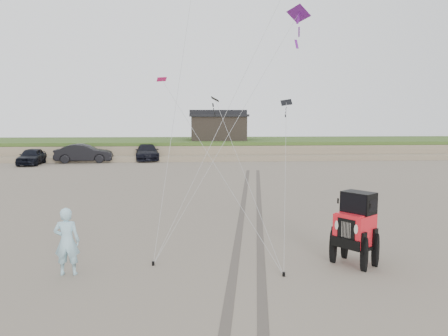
{
  "coord_description": "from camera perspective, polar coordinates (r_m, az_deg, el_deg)",
  "views": [
    {
      "loc": [
        -0.62,
        -12.17,
        4.43
      ],
      "look_at": [
        0.39,
        3.0,
        2.6
      ],
      "focal_mm": 35.0,
      "sensor_mm": 36.0,
      "label": 1
    }
  ],
  "objects": [
    {
      "name": "truck_b",
      "position": [
        43.53,
        -17.82,
        1.84
      ],
      "size": [
        5.44,
        2.28,
        1.75
      ],
      "primitive_type": "imported",
      "rotation": [
        0.0,
        0.0,
        1.65
      ],
      "color": "black",
      "rests_on": "ground"
    },
    {
      "name": "stake_main",
      "position": [
        13.44,
        -9.23,
        -12.2
      ],
      "size": [
        0.08,
        0.08,
        0.12
      ],
      "primitive_type": "cylinder",
      "color": "black",
      "rests_on": "ground"
    },
    {
      "name": "stake_aux",
      "position": [
        12.54,
        7.82,
        -13.59
      ],
      "size": [
        0.08,
        0.08,
        0.12
      ],
      "primitive_type": "cylinder",
      "color": "black",
      "rests_on": "ground"
    },
    {
      "name": "cabin",
      "position": [
        49.25,
        -0.77,
        5.46
      ],
      "size": [
        6.4,
        5.4,
        3.35
      ],
      "color": "black",
      "rests_on": "dune_ridge"
    },
    {
      "name": "man",
      "position": [
        13.04,
        -19.83,
        -9.0
      ],
      "size": [
        0.71,
        0.48,
        1.91
      ],
      "primitive_type": "imported",
      "rotation": [
        0.0,
        0.0,
        3.18
      ],
      "color": "#7EB3C4",
      "rests_on": "ground"
    },
    {
      "name": "dune_ridge",
      "position": [
        49.8,
        -3.1,
        2.69
      ],
      "size": [
        160.0,
        14.25,
        1.73
      ],
      "color": "#7A6B54",
      "rests_on": "ground"
    },
    {
      "name": "ground",
      "position": [
        12.96,
        -0.86,
        -13.12
      ],
      "size": [
        160.0,
        160.0,
        0.0
      ],
      "primitive_type": "plane",
      "color": "#6B6054",
      "rests_on": "ground"
    },
    {
      "name": "tire_tracks",
      "position": [
        20.81,
        3.52,
        -5.43
      ],
      "size": [
        5.22,
        29.74,
        0.01
      ],
      "color": "#4C443D",
      "rests_on": "ground"
    },
    {
      "name": "jeep",
      "position": [
        13.64,
        16.67,
        -8.53
      ],
      "size": [
        4.94,
        4.52,
        1.75
      ],
      "primitive_type": null,
      "rotation": [
        0.0,
        0.0,
        -0.9
      ],
      "color": "red",
      "rests_on": "ground"
    },
    {
      "name": "kite_flock",
      "position": [
        21.15,
        6.23,
        19.5
      ],
      "size": [
        7.51,
        5.34,
        8.57
      ],
      "color": "#691783",
      "rests_on": "ground"
    },
    {
      "name": "truck_a",
      "position": [
        43.3,
        -23.82,
        1.4
      ],
      "size": [
        2.03,
        4.52,
        1.51
      ],
      "primitive_type": "imported",
      "rotation": [
        0.0,
        0.0,
        0.06
      ],
      "color": "black",
      "rests_on": "ground"
    },
    {
      "name": "truck_c",
      "position": [
        44.38,
        -10.02,
        2.06
      ],
      "size": [
        2.97,
        5.79,
        1.61
      ],
      "primitive_type": "imported",
      "rotation": [
        0.0,
        0.0,
        0.13
      ],
      "color": "black",
      "rests_on": "ground"
    }
  ]
}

